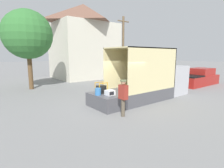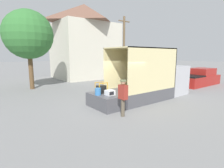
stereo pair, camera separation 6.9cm
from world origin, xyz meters
name	(u,v)px [view 1 (the left image)]	position (x,y,z in m)	size (l,w,h in m)	color
ground_plane	(115,105)	(0.00, 0.00, 0.00)	(160.00, 160.00, 0.00)	gray
box_truck	(155,83)	(3.59, 0.00, 0.94)	(6.15, 2.20, 3.28)	#B2B2B7
tailgate_deck	(105,101)	(-0.65, 0.00, 0.38)	(1.30, 2.09, 0.75)	#4C4C51
microwave	(110,93)	(-0.60, -0.35, 0.89)	(0.44, 0.43, 0.27)	white
portable_generator	(101,89)	(-0.69, 0.32, 0.98)	(0.57, 0.46, 0.61)	black
orange_bucket	(98,92)	(-1.10, 0.05, 0.94)	(0.32, 0.32, 0.37)	#3370B2
worker_person	(123,94)	(-0.82, -1.65, 1.06)	(0.31, 0.44, 1.73)	brown
pickup_truck_red	(198,78)	(10.81, 0.56, 0.65)	(5.08, 1.88, 1.60)	maroon
house_backdrop	(84,41)	(5.03, 12.47, 4.60)	(7.46, 6.51, 9.03)	beige
utility_pole	(123,46)	(9.30, 9.89, 4.01)	(1.80, 0.28, 7.71)	brown
street_tree	(28,35)	(-2.52, 8.18, 4.48)	(3.95, 3.95, 6.47)	brown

